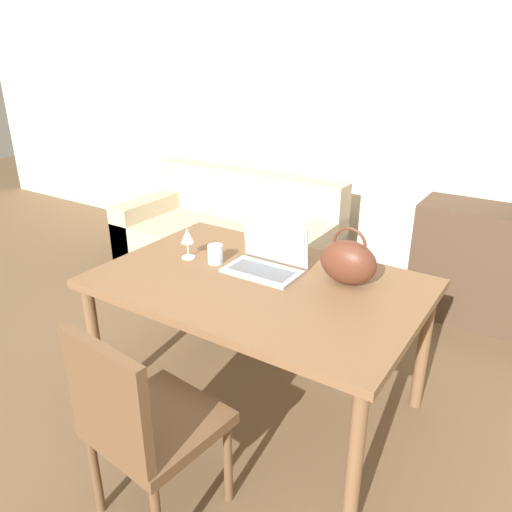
% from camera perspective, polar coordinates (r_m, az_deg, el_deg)
% --- Properties ---
extents(wall_back, '(10.00, 0.06, 2.70)m').
position_cam_1_polar(wall_back, '(3.88, 17.26, 16.07)').
color(wall_back, beige).
rests_on(wall_back, ground_plane).
extents(dining_table, '(1.53, 1.00, 0.73)m').
position_cam_1_polar(dining_table, '(2.40, 0.28, -4.25)').
color(dining_table, brown).
rests_on(dining_table, ground_plane).
extents(chair, '(0.48, 0.48, 0.88)m').
position_cam_1_polar(chair, '(1.97, -13.02, -17.82)').
color(chair, brown).
rests_on(chair, ground_plane).
extents(couch, '(1.72, 0.84, 0.82)m').
position_cam_1_polar(couch, '(4.01, -3.11, 1.51)').
color(couch, '#C1B293').
rests_on(couch, ground_plane).
extents(sideboard, '(1.20, 0.40, 0.80)m').
position_cam_1_polar(sideboard, '(3.63, 27.01, -1.60)').
color(sideboard, '#4C3828').
rests_on(sideboard, ground_plane).
extents(laptop, '(0.37, 0.24, 0.23)m').
position_cam_1_polar(laptop, '(2.46, 1.38, -0.20)').
color(laptop, '#ADADB2').
rests_on(laptop, dining_table).
extents(drinking_glass, '(0.08, 0.08, 0.10)m').
position_cam_1_polar(drinking_glass, '(2.54, -4.68, 0.22)').
color(drinking_glass, silver).
rests_on(drinking_glass, dining_table).
extents(wine_glass, '(0.07, 0.07, 0.16)m').
position_cam_1_polar(wine_glass, '(2.59, -7.85, 2.12)').
color(wine_glass, silver).
rests_on(wine_glass, dining_table).
extents(handbag, '(0.27, 0.16, 0.28)m').
position_cam_1_polar(handbag, '(2.33, 10.48, -0.64)').
color(handbag, '#592D1E').
rests_on(handbag, dining_table).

